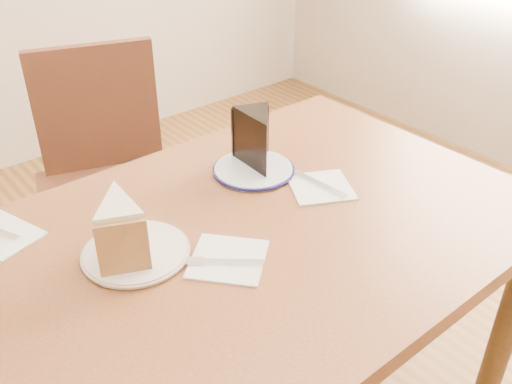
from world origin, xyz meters
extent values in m
cube|color=#4D2815|center=(0.00, 0.00, 0.73)|extent=(1.20, 0.80, 0.04)
cylinder|color=#372110|center=(0.54, -0.34, 0.35)|extent=(0.06, 0.06, 0.71)
cylinder|color=#372110|center=(0.54, 0.34, 0.35)|extent=(0.06, 0.06, 0.71)
cube|color=#361A10|center=(0.01, 0.66, 0.48)|extent=(0.56, 0.56, 0.04)
cylinder|color=#361A10|center=(0.25, 0.78, 0.23)|extent=(0.04, 0.04, 0.46)
cylinder|color=#361A10|center=(-0.10, 0.90, 0.23)|extent=(0.04, 0.04, 0.46)
cylinder|color=#361A10|center=(0.13, 0.43, 0.23)|extent=(0.04, 0.04, 0.46)
cylinder|color=#361A10|center=(-0.22, 0.55, 0.23)|extent=(0.04, 0.04, 0.46)
cube|color=#361A10|center=(0.08, 0.85, 0.70)|extent=(0.37, 0.15, 0.40)
cylinder|color=silver|center=(-0.22, 0.07, 0.76)|extent=(0.19, 0.19, 0.01)
cylinder|color=white|center=(0.15, 0.17, 0.76)|extent=(0.18, 0.18, 0.01)
cube|color=white|center=(-0.10, -0.05, 0.75)|extent=(0.19, 0.19, 0.00)
cube|color=white|center=(0.22, 0.02, 0.75)|extent=(0.18, 0.18, 0.00)
cube|color=silver|center=(-0.11, -0.06, 0.76)|extent=(0.11, 0.10, 0.00)
cube|color=silver|center=(0.22, 0.03, 0.76)|extent=(0.03, 0.17, 0.00)
camera|label=1|loc=(-0.59, -0.73, 1.42)|focal=40.00mm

